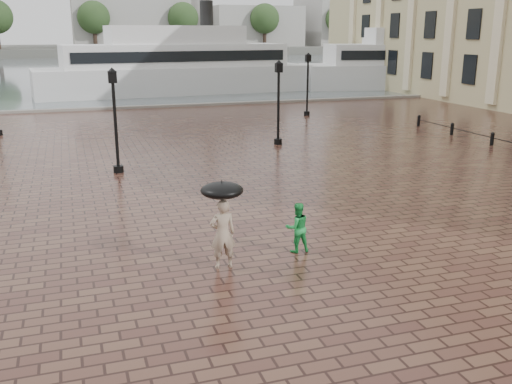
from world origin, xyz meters
TOP-DOWN VIEW (x-y plane):
  - ground at (0.00, 0.00)m, footprint 300.00×300.00m
  - harbour_water at (0.00, 92.00)m, footprint 240.00×240.00m
  - quay_edge at (0.00, 32.00)m, footprint 80.00×0.60m
  - far_shore at (0.00, 160.00)m, footprint 300.00×60.00m
  - distant_skyline at (48.14, 150.00)m, footprint 102.50×22.00m
  - far_trees at (0.00, 138.00)m, footprint 188.00×8.00m
  - street_lamps at (-1.50, 17.50)m, footprint 21.44×14.44m
  - adult_pedestrian at (-4.34, -1.65)m, footprint 0.69×0.47m
  - child_pedestrian at (-2.07, -1.22)m, footprint 0.70×0.55m
  - ferry_near at (2.78, 42.76)m, footprint 27.91×8.95m
  - ferry_far at (29.93, 40.38)m, footprint 27.53×11.26m
  - umbrella at (-4.34, -1.65)m, footprint 1.10×1.10m

SIDE VIEW (x-z plane):
  - ground at x=0.00m, z-range 0.00..0.00m
  - harbour_water at x=0.00m, z-range 0.00..0.00m
  - quay_edge at x=0.00m, z-range -0.15..0.15m
  - child_pedestrian at x=-2.07m, z-range 0.00..1.43m
  - adult_pedestrian at x=-4.34m, z-range 0.00..1.86m
  - far_shore at x=0.00m, z-range 0.00..2.00m
  - umbrella at x=-4.34m, z-range 1.51..2.70m
  - street_lamps at x=-1.50m, z-range 0.13..4.53m
  - ferry_far at x=29.93m, z-range -1.75..7.04m
  - ferry_near at x=2.78m, z-range -1.80..7.21m
  - far_trees at x=0.00m, z-range 2.67..16.17m
  - distant_skyline at x=48.14m, z-range -7.05..25.95m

